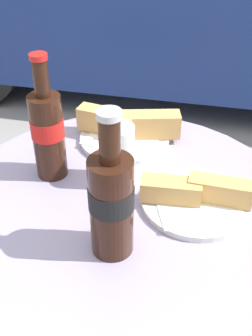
{
  "coord_description": "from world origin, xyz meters",
  "views": [
    {
      "loc": [
        0.14,
        -0.59,
        1.23
      ],
      "look_at": [
        0.0,
        0.03,
        0.77
      ],
      "focal_mm": 45.0,
      "sensor_mm": 36.0,
      "label": 1
    }
  ],
  "objects_px": {
    "cola_bottle_right": "(111,201)",
    "drinking_glass": "(118,157)",
    "bistro_table": "(123,269)",
    "cola_bottle_left": "(48,131)",
    "lunch_plate_far": "(127,130)",
    "lunch_plate_near": "(195,197)"
  },
  "relations": [
    {
      "from": "cola_bottle_right",
      "to": "drinking_glass",
      "type": "height_order",
      "value": "cola_bottle_right"
    },
    {
      "from": "cola_bottle_right",
      "to": "drinking_glass",
      "type": "xyz_separation_m",
      "value": [
        -0.03,
        0.18,
        -0.04
      ]
    },
    {
      "from": "lunch_plate_far",
      "to": "cola_bottle_left",
      "type": "bearing_deg",
      "value": -127.09
    },
    {
      "from": "bistro_table",
      "to": "lunch_plate_far",
      "type": "xyz_separation_m",
      "value": [
        -0.04,
        0.21,
        0.22
      ]
    },
    {
      "from": "lunch_plate_far",
      "to": "bistro_table",
      "type": "bearing_deg",
      "value": -79.86
    },
    {
      "from": "cola_bottle_right",
      "to": "drinking_glass",
      "type": "relative_size",
      "value": 2.04
    },
    {
      "from": "cola_bottle_left",
      "to": "bistro_table",
      "type": "bearing_deg",
      "value": -18.05
    },
    {
      "from": "lunch_plate_near",
      "to": "cola_bottle_left",
      "type": "bearing_deg",
      "value": 173.1
    },
    {
      "from": "lunch_plate_near",
      "to": "lunch_plate_far",
      "type": "bearing_deg",
      "value": 131.6
    },
    {
      "from": "cola_bottle_right",
      "to": "lunch_plate_near",
      "type": "height_order",
      "value": "cola_bottle_right"
    },
    {
      "from": "cola_bottle_right",
      "to": "drinking_glass",
      "type": "bearing_deg",
      "value": 100.52
    },
    {
      "from": "bistro_table",
      "to": "cola_bottle_right",
      "type": "distance_m",
      "value": 0.32
    },
    {
      "from": "cola_bottle_left",
      "to": "lunch_plate_near",
      "type": "xyz_separation_m",
      "value": [
        0.29,
        -0.04,
        -0.08
      ]
    },
    {
      "from": "bistro_table",
      "to": "drinking_glass",
      "type": "height_order",
      "value": "drinking_glass"
    },
    {
      "from": "cola_bottle_left",
      "to": "drinking_glass",
      "type": "height_order",
      "value": "cola_bottle_left"
    },
    {
      "from": "cola_bottle_right",
      "to": "cola_bottle_left",
      "type": "bearing_deg",
      "value": 134.33
    },
    {
      "from": "lunch_plate_near",
      "to": "lunch_plate_far",
      "type": "relative_size",
      "value": 0.85
    },
    {
      "from": "bistro_table",
      "to": "drinking_glass",
      "type": "xyz_separation_m",
      "value": [
        -0.02,
        0.06,
        0.25
      ]
    },
    {
      "from": "cola_bottle_left",
      "to": "lunch_plate_far",
      "type": "bearing_deg",
      "value": 52.91
    },
    {
      "from": "bistro_table",
      "to": "lunch_plate_far",
      "type": "bearing_deg",
      "value": 100.14
    },
    {
      "from": "bistro_table",
      "to": "drinking_glass",
      "type": "distance_m",
      "value": 0.26
    },
    {
      "from": "drinking_glass",
      "to": "lunch_plate_far",
      "type": "xyz_separation_m",
      "value": [
        -0.02,
        0.15,
        -0.03
      ]
    }
  ]
}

